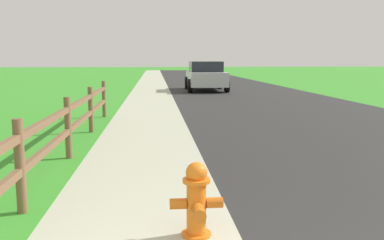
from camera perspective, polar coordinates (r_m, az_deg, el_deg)
The scene contains 7 objects.
ground_plane at distance 27.01m, azimuth -3.43°, elevation 4.79°, with size 120.00×120.00×0.00m, color green.
road_asphalt at distance 29.31m, azimuth 3.33°, elevation 5.07°, with size 7.00×66.00×0.01m, color #292929.
curb_concrete at distance 29.08m, azimuth -9.49°, elevation 4.95°, with size 6.00×66.00×0.01m, color #B4B59D.
grass_verge at distance 29.23m, azimuth -12.44°, elevation 4.89°, with size 5.00×66.00×0.00m, color green.
fire_hydrant at distance 4.00m, azimuth 0.62°, elevation -10.87°, with size 0.50×0.43×0.72m.
rail_fence at distance 7.29m, azimuth -16.59°, elevation -0.39°, with size 0.11×10.27×1.05m.
parked_suv_silver at distance 22.33m, azimuth 1.89°, elevation 6.07°, with size 2.13×4.26×1.54m.
Camera 1 is at (-0.80, -1.94, 1.67)m, focal length 39.08 mm.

